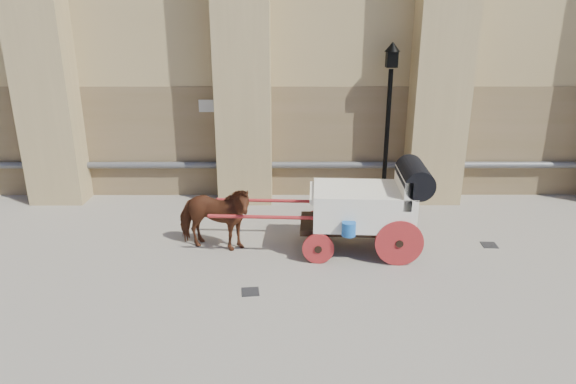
{
  "coord_description": "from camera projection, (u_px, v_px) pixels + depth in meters",
  "views": [
    {
      "loc": [
        0.11,
        -9.54,
        4.8
      ],
      "look_at": [
        0.13,
        0.48,
        1.31
      ],
      "focal_mm": 32.0,
      "sensor_mm": 36.0,
      "label": 1
    }
  ],
  "objects": [
    {
      "name": "ground",
      "position": [
        282.0,
        259.0,
        10.59
      ],
      "size": [
        90.0,
        90.0,
        0.0
      ],
      "primitive_type": "plane",
      "color": "gray",
      "rests_on": "ground"
    },
    {
      "name": "horse",
      "position": [
        214.0,
        217.0,
        10.82
      ],
      "size": [
        1.87,
        1.18,
        1.47
      ],
      "primitive_type": "imported",
      "rotation": [
        0.0,
        0.0,
        1.33
      ],
      "color": "brown",
      "rests_on": "ground"
    },
    {
      "name": "carriage",
      "position": [
        370.0,
        204.0,
        10.66
      ],
      "size": [
        4.54,
        1.64,
        1.96
      ],
      "rotation": [
        0.0,
        0.0,
        -0.06
      ],
      "color": "black",
      "rests_on": "ground"
    },
    {
      "name": "street_lamp",
      "position": [
        388.0,
        120.0,
        13.16
      ],
      "size": [
        0.39,
        0.39,
        4.15
      ],
      "color": "black",
      "rests_on": "ground"
    },
    {
      "name": "drain_grate_near",
      "position": [
        250.0,
        292.0,
        9.34
      ],
      "size": [
        0.35,
        0.35,
        0.01
      ],
      "primitive_type": "cube",
      "rotation": [
        0.0,
        0.0,
        0.11
      ],
      "color": "black",
      "rests_on": "ground"
    },
    {
      "name": "drain_grate_far",
      "position": [
        489.0,
        245.0,
        11.23
      ],
      "size": [
        0.34,
        0.34,
        0.01
      ],
      "primitive_type": "cube",
      "rotation": [
        0.0,
        0.0,
        -0.05
      ],
      "color": "black",
      "rests_on": "ground"
    }
  ]
}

